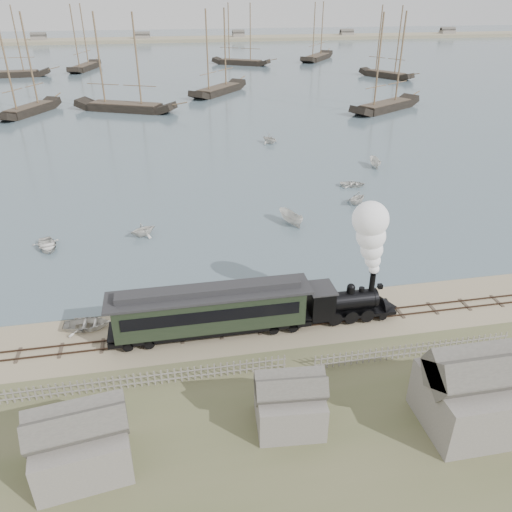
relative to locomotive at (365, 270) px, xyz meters
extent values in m
plane|color=tan|center=(-10.46, 2.00, -4.42)|extent=(600.00, 600.00, 0.00)
cube|color=#485B67|center=(-10.46, 172.00, -4.39)|extent=(600.00, 336.00, 0.06)
cube|color=#38281E|center=(-10.46, -0.50, -4.32)|extent=(120.00, 0.08, 0.12)
cube|color=#38281E|center=(-10.46, 0.50, -4.32)|extent=(120.00, 0.08, 0.12)
cube|color=#3F3528|center=(-10.46, 0.00, -4.39)|extent=(120.00, 1.80, 0.06)
cube|color=tan|center=(-10.46, 252.00, -4.42)|extent=(500.00, 20.00, 1.80)
cube|color=black|center=(-0.78, 0.00, -3.70)|extent=(6.98, 2.05, 0.26)
cylinder|color=black|center=(-1.19, 0.00, -2.67)|extent=(4.31, 1.54, 1.54)
cube|color=black|center=(-3.45, 0.00, -2.47)|extent=(1.85, 2.26, 2.36)
cube|color=#28282B|center=(-3.45, 0.00, -1.24)|extent=(2.05, 2.46, 0.12)
cylinder|color=black|center=(0.76, 0.00, -1.29)|extent=(0.45, 0.45, 1.64)
sphere|color=black|center=(-0.99, 0.00, -1.47)|extent=(0.66, 0.66, 0.66)
cone|color=black|center=(2.50, 0.00, -3.80)|extent=(1.44, 2.05, 2.05)
cube|color=black|center=(1.48, 0.00, -1.65)|extent=(0.36, 0.36, 0.36)
cube|color=black|center=(-12.18, 0.00, -3.66)|extent=(15.40, 2.53, 0.38)
cube|color=black|center=(-12.18, 0.00, -2.12)|extent=(14.30, 2.75, 2.75)
cube|color=black|center=(-12.18, -1.40, -1.84)|extent=(13.20, 0.06, 0.99)
cube|color=black|center=(-12.18, 1.40, -1.84)|extent=(13.20, 0.06, 0.99)
cube|color=#28282B|center=(-12.18, 0.00, -0.69)|extent=(15.40, 2.97, 0.20)
cube|color=#28282B|center=(-12.18, 0.00, -0.36)|extent=(13.75, 1.32, 0.49)
imported|color=silver|center=(-21.78, 2.58, -4.05)|extent=(2.73, 3.72, 0.75)
imported|color=silver|center=(-27.29, 17.47, -3.97)|extent=(4.46, 3.75, 0.79)
imported|color=silver|center=(-17.56, 18.77, -3.60)|extent=(3.57, 3.73, 1.52)
imported|color=silver|center=(-1.08, 18.80, -3.62)|extent=(4.08, 2.91, 1.48)
imported|color=silver|center=(10.27, 29.20, -4.01)|extent=(3.19, 3.90, 0.71)
imported|color=silver|center=(8.56, 23.13, -3.56)|extent=(3.88, 3.98, 1.59)
imported|color=silver|center=(16.53, 36.65, -3.70)|extent=(3.56, 1.65, 1.33)
imported|color=silver|center=(3.66, 52.38, -3.49)|extent=(4.30, 4.15, 1.74)
camera|label=1|loc=(-14.61, -31.57, 19.33)|focal=35.00mm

